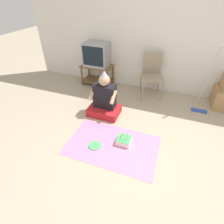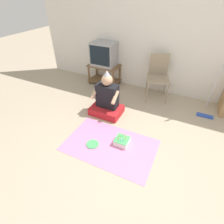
# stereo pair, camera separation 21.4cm
# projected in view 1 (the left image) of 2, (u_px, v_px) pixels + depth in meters

# --- Properties ---
(ground_plane) EXTENTS (16.00, 16.00, 0.00)m
(ground_plane) POSITION_uv_depth(u_px,v_px,m) (141.00, 167.00, 2.35)
(ground_plane) COLOR tan
(wall_back) EXTENTS (6.40, 0.06, 2.55)m
(wall_back) POSITION_uv_depth(u_px,v_px,m) (174.00, 30.00, 3.31)
(wall_back) COLOR silver
(wall_back) RESTS_ON ground_plane
(tv_stand) EXTENTS (0.72, 0.42, 0.47)m
(tv_stand) POSITION_uv_depth(u_px,v_px,m) (98.00, 73.00, 4.15)
(tv_stand) COLOR brown
(tv_stand) RESTS_ON ground_plane
(tv) EXTENTS (0.54, 0.41, 0.51)m
(tv) POSITION_uv_depth(u_px,v_px,m) (97.00, 54.00, 3.89)
(tv) COLOR #99999E
(tv) RESTS_ON tv_stand
(folding_chair) EXTENTS (0.54, 0.54, 0.89)m
(folding_chair) POSITION_uv_depth(u_px,v_px,m) (152.00, 72.00, 3.59)
(folding_chair) COLOR gray
(folding_chair) RESTS_ON ground_plane
(dust_mop) EXTENTS (0.28, 0.36, 1.24)m
(dust_mop) POSITION_uv_depth(u_px,v_px,m) (204.00, 93.00, 3.22)
(dust_mop) COLOR #2D4CB2
(dust_mop) RESTS_ON ground_plane
(person_seated) EXTENTS (0.56, 0.42, 0.84)m
(person_seated) POSITION_uv_depth(u_px,v_px,m) (104.00, 101.00, 3.17)
(person_seated) COLOR red
(person_seated) RESTS_ON ground_plane
(party_cloth) EXTENTS (1.35, 0.86, 0.01)m
(party_cloth) POSITION_uv_depth(u_px,v_px,m) (112.00, 145.00, 2.66)
(party_cloth) COLOR pink
(party_cloth) RESTS_ON ground_plane
(birthday_cake) EXTENTS (0.21, 0.21, 0.16)m
(birthday_cake) POSITION_uv_depth(u_px,v_px,m) (124.00, 140.00, 2.67)
(birthday_cake) COLOR white
(birthday_cake) RESTS_ON party_cloth
(paper_plate) EXTENTS (0.19, 0.19, 0.01)m
(paper_plate) POSITION_uv_depth(u_px,v_px,m) (95.00, 145.00, 2.64)
(paper_plate) COLOR #4CB266
(paper_plate) RESTS_ON party_cloth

